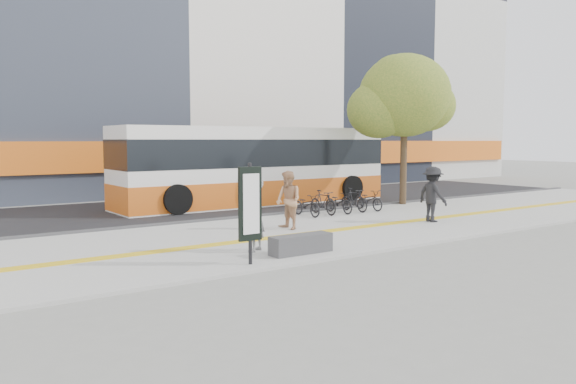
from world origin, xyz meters
TOP-DOWN VIEW (x-y plane):
  - ground at (0.00, 0.00)m, footprint 120.00×120.00m
  - sidewalk at (0.00, 1.50)m, footprint 40.00×7.00m
  - tactile_strip at (0.00, 1.00)m, footprint 40.00×0.45m
  - street at (0.00, 9.00)m, footprint 40.00×8.00m
  - curb at (0.00, 5.00)m, footprint 40.00×0.25m
  - bench at (-2.60, -1.20)m, footprint 1.60×0.45m
  - signboard at (-4.20, -1.51)m, footprint 0.55×0.10m
  - street_tree at (7.18, 4.82)m, footprint 4.40×3.80m
  - bus at (2.35, 8.50)m, footprint 12.12×2.87m
  - bicycle_row at (3.06, 4.00)m, footprint 3.54×1.51m
  - seated_woman at (-3.34, -0.34)m, footprint 0.78×0.72m
  - pedestrian_tan at (-0.69, 1.97)m, footprint 0.68×0.87m
  - pedestrian_dark at (4.08, 0.50)m, footprint 0.79×1.24m

SIDE VIEW (x-z plane):
  - ground at x=0.00m, z-range 0.00..0.00m
  - street at x=0.00m, z-range 0.00..0.06m
  - sidewalk at x=0.00m, z-range 0.00..0.08m
  - curb at x=0.00m, z-range 0.00..0.14m
  - tactile_strip at x=0.00m, z-range 0.08..0.09m
  - bench at x=-2.60m, z-range 0.08..0.53m
  - bicycle_row at x=3.06m, z-range 0.05..0.93m
  - pedestrian_tan at x=-0.69m, z-range 0.08..1.84m
  - seated_woman at x=-3.34m, z-range 0.08..1.87m
  - pedestrian_dark at x=4.08m, z-range 0.08..1.90m
  - signboard at x=-4.20m, z-range 0.27..2.47m
  - bus at x=2.35m, z-range -0.04..3.19m
  - street_tree at x=7.18m, z-range 1.36..7.67m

